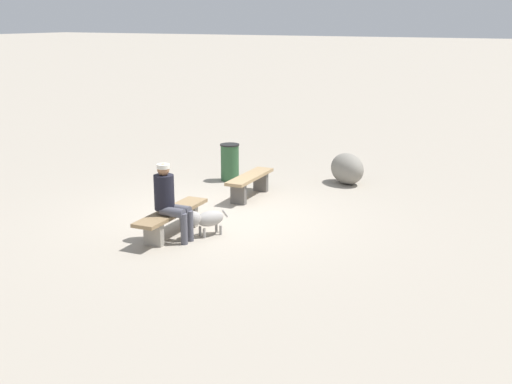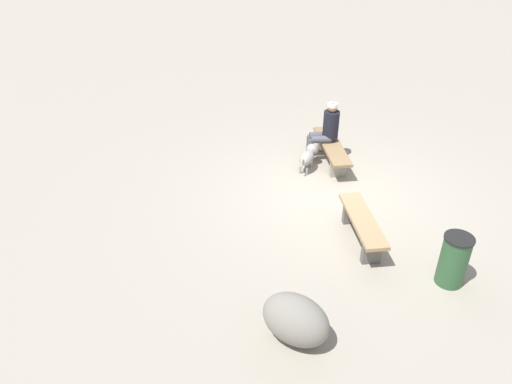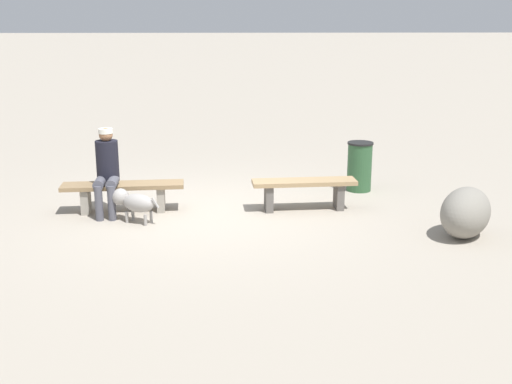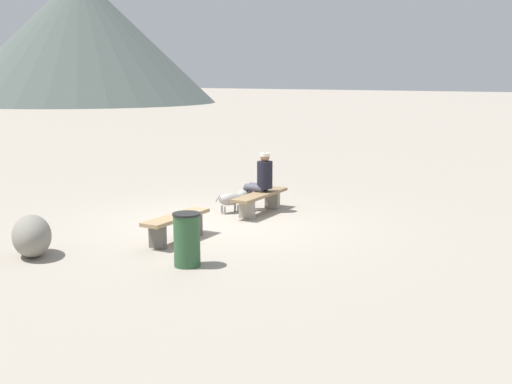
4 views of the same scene
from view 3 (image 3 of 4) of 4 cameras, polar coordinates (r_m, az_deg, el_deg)
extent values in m
cube|color=#9E9384|center=(9.42, -4.13, -2.09)|extent=(210.00, 210.00, 0.06)
cube|color=#605B56|center=(9.67, 7.29, -0.34)|extent=(0.13, 0.30, 0.39)
cube|color=#605B56|center=(9.49, 1.13, -0.52)|extent=(0.13, 0.30, 0.39)
cube|color=#A3845B|center=(9.50, 4.27, 0.88)|extent=(1.54, 0.46, 0.06)
cube|color=gray|center=(9.61, -8.35, -0.56)|extent=(0.13, 0.32, 0.36)
cube|color=gray|center=(9.71, -14.74, -0.73)|extent=(0.13, 0.32, 0.36)
cube|color=#8C704C|center=(9.59, -11.63, 0.56)|extent=(1.78, 0.50, 0.06)
cylinder|color=black|center=(9.53, -12.94, 2.76)|extent=(0.32, 0.32, 0.56)
sphere|color=#A3704C|center=(9.46, -13.07, 4.93)|extent=(0.19, 0.19, 0.19)
cylinder|color=silver|center=(9.45, -13.09, 5.25)|extent=(0.20, 0.20, 0.07)
cylinder|color=#4C4C56|center=(9.41, -13.55, 0.82)|extent=(0.16, 0.41, 0.15)
cylinder|color=#4C4C56|center=(9.28, -13.65, -0.98)|extent=(0.11, 0.11, 0.50)
cylinder|color=#4C4C56|center=(9.38, -12.49, 0.85)|extent=(0.16, 0.41, 0.15)
cylinder|color=#4C4C56|center=(9.25, -12.57, -0.96)|extent=(0.11, 0.11, 0.50)
ellipsoid|color=gray|center=(9.05, -10.30, -0.95)|extent=(0.54, 0.45, 0.25)
sphere|color=gray|center=(9.21, -11.83, -0.42)|extent=(0.24, 0.24, 0.24)
cylinder|color=gray|center=(9.14, -11.28, -2.18)|extent=(0.04, 0.04, 0.16)
cylinder|color=gray|center=(9.25, -10.77, -1.95)|extent=(0.04, 0.04, 0.16)
cylinder|color=gray|center=(8.97, -9.70, -2.45)|extent=(0.04, 0.04, 0.16)
cylinder|color=gray|center=(9.07, -9.19, -2.21)|extent=(0.04, 0.04, 0.16)
cylinder|color=gray|center=(8.88, -8.84, -0.94)|extent=(0.12, 0.08, 0.15)
cylinder|color=#2D5633|center=(10.68, 9.08, 2.15)|extent=(0.39, 0.39, 0.77)
cylinder|color=black|center=(10.60, 9.17, 4.26)|extent=(0.42, 0.42, 0.03)
ellipsoid|color=gray|center=(8.75, 17.94, -1.73)|extent=(1.01, 1.07, 0.66)
camera|label=1|loc=(10.42, -76.09, 7.69)|focal=46.02mm
camera|label=2|loc=(10.40, 46.78, 22.61)|focal=34.47mm
camera|label=4|loc=(18.43, 28.45, 13.53)|focal=44.53mm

